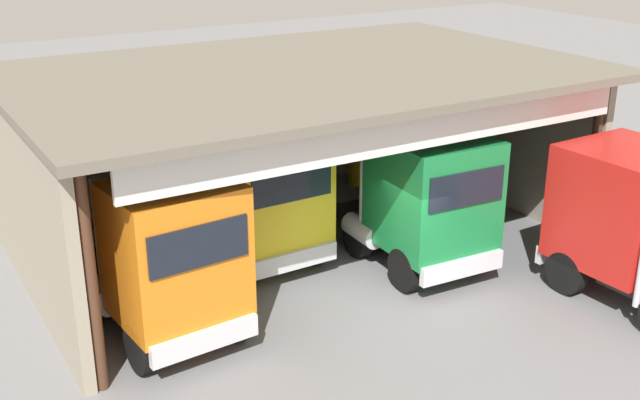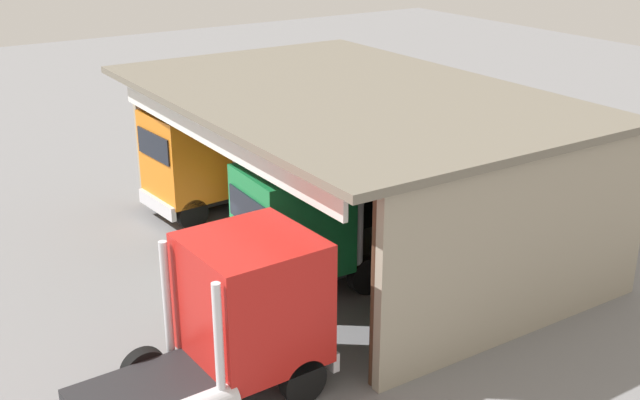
{
  "view_description": "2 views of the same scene",
  "coord_description": "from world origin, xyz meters",
  "px_view_note": "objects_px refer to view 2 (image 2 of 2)",
  "views": [
    {
      "loc": [
        -9.37,
        -12.73,
        8.53
      ],
      "look_at": [
        0.0,
        2.94,
        1.58
      ],
      "focal_mm": 44.72,
      "sensor_mm": 36.0,
      "label": 1
    },
    {
      "loc": [
        17.86,
        -8.73,
        9.81
      ],
      "look_at": [
        0.0,
        2.94,
        1.58
      ],
      "focal_mm": 44.53,
      "sensor_mm": 36.0,
      "label": 2
    }
  ],
  "objects_px": {
    "truck_orange_center_bay": "(195,162)",
    "tool_cart": "(542,270)",
    "truck_green_left_bay": "(300,226)",
    "truck_red_center_right_bay": "(240,315)",
    "oil_drum": "(518,250)",
    "truck_yellow_yard_outside": "(310,177)"
  },
  "relations": [
    {
      "from": "truck_orange_center_bay",
      "to": "tool_cart",
      "type": "relative_size",
      "value": 5.16
    },
    {
      "from": "truck_green_left_bay",
      "to": "truck_orange_center_bay",
      "type": "bearing_deg",
      "value": 2.45
    },
    {
      "from": "truck_orange_center_bay",
      "to": "truck_red_center_right_bay",
      "type": "relative_size",
      "value": 0.97
    },
    {
      "from": "truck_red_center_right_bay",
      "to": "tool_cart",
      "type": "height_order",
      "value": "truck_red_center_right_bay"
    },
    {
      "from": "tool_cart",
      "to": "oil_drum",
      "type": "bearing_deg",
      "value": 159.26
    },
    {
      "from": "tool_cart",
      "to": "truck_orange_center_bay",
      "type": "bearing_deg",
      "value": -151.04
    },
    {
      "from": "truck_orange_center_bay",
      "to": "oil_drum",
      "type": "relative_size",
      "value": 5.82
    },
    {
      "from": "truck_yellow_yard_outside",
      "to": "tool_cart",
      "type": "distance_m",
      "value": 7.4
    },
    {
      "from": "truck_yellow_yard_outside",
      "to": "truck_red_center_right_bay",
      "type": "relative_size",
      "value": 0.84
    },
    {
      "from": "truck_green_left_bay",
      "to": "tool_cart",
      "type": "bearing_deg",
      "value": -119.2
    },
    {
      "from": "truck_orange_center_bay",
      "to": "tool_cart",
      "type": "bearing_deg",
      "value": -155.48
    },
    {
      "from": "truck_green_left_bay",
      "to": "oil_drum",
      "type": "distance_m",
      "value": 6.47
    },
    {
      "from": "truck_orange_center_bay",
      "to": "truck_green_left_bay",
      "type": "height_order",
      "value": "truck_green_left_bay"
    },
    {
      "from": "truck_yellow_yard_outside",
      "to": "tool_cart",
      "type": "height_order",
      "value": "truck_yellow_yard_outside"
    },
    {
      "from": "truck_green_left_bay",
      "to": "oil_drum",
      "type": "xyz_separation_m",
      "value": [
        2.04,
        5.98,
        -1.38
      ]
    },
    {
      "from": "oil_drum",
      "to": "truck_orange_center_bay",
      "type": "bearing_deg",
      "value": -144.91
    },
    {
      "from": "truck_green_left_bay",
      "to": "truck_red_center_right_bay",
      "type": "xyz_separation_m",
      "value": [
        3.21,
        -3.42,
        -0.03
      ]
    },
    {
      "from": "tool_cart",
      "to": "truck_red_center_right_bay",
      "type": "bearing_deg",
      "value": -91.19
    },
    {
      "from": "oil_drum",
      "to": "tool_cart",
      "type": "distance_m",
      "value": 1.45
    },
    {
      "from": "truck_yellow_yard_outside",
      "to": "tool_cart",
      "type": "relative_size",
      "value": 4.45
    },
    {
      "from": "truck_red_center_right_bay",
      "to": "oil_drum",
      "type": "height_order",
      "value": "truck_red_center_right_bay"
    },
    {
      "from": "truck_red_center_right_bay",
      "to": "tool_cart",
      "type": "distance_m",
      "value": 8.98
    }
  ]
}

